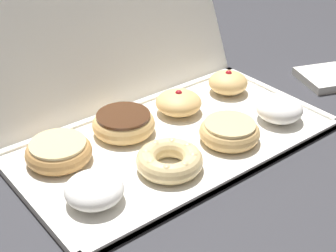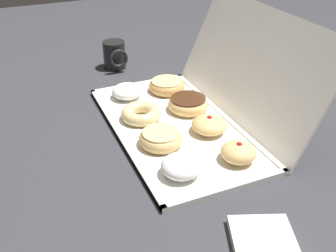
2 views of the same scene
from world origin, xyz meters
name	(u,v)px [view 2 (image 2 of 2)]	position (x,y,z in m)	size (l,w,h in m)	color
ground_plane	(174,129)	(0.00, 0.00, 0.00)	(3.00, 3.00, 0.00)	#333338
donut_box	(174,127)	(0.00, 0.00, 0.01)	(0.58, 0.31, 0.01)	white
box_lid_open	(249,65)	(0.00, 0.22, 0.15)	(0.58, 0.32, 0.01)	white
powdered_filled_donut_0	(127,91)	(-0.20, -0.06, 0.03)	(0.09, 0.09, 0.04)	white
cruller_donut_1	(141,113)	(-0.07, -0.07, 0.03)	(0.11, 0.11, 0.04)	#EACC8C
glazed_ring_donut_2	(161,138)	(0.07, -0.07, 0.03)	(0.11, 0.11, 0.04)	#E5B770
powdered_filled_donut_3	(181,166)	(0.20, -0.07, 0.03)	(0.09, 0.09, 0.05)	white
glazed_ring_donut_4	(167,86)	(-0.20, 0.07, 0.03)	(0.11, 0.11, 0.04)	tan
chocolate_frosted_donut_5	(188,104)	(-0.06, 0.07, 0.03)	(0.12, 0.12, 0.04)	#E5B770
jelly_filled_donut_6	(209,125)	(0.07, 0.07, 0.03)	(0.09, 0.09, 0.05)	#E5B770
jelly_filled_donut_7	(238,152)	(0.20, 0.07, 0.03)	(0.08, 0.08, 0.05)	#E5B770
coffee_mug	(115,55)	(-0.46, -0.02, 0.05)	(0.10, 0.08, 0.10)	black
napkin_stack	(263,240)	(0.43, -0.02, 0.01)	(0.11, 0.11, 0.02)	white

